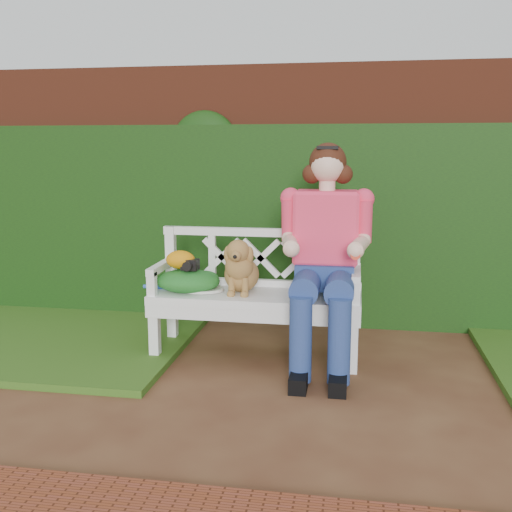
# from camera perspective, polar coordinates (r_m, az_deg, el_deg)

# --- Properties ---
(ground) EXTENTS (60.00, 60.00, 0.00)m
(ground) POSITION_cam_1_polar(r_m,az_deg,el_deg) (3.70, 6.41, -13.91)
(ground) COLOR #4E291A
(brick_wall) EXTENTS (10.00, 0.30, 2.20)m
(brick_wall) POSITION_cam_1_polar(r_m,az_deg,el_deg) (5.29, 7.86, 5.74)
(brick_wall) COLOR maroon
(brick_wall) RESTS_ON ground
(ivy_hedge) EXTENTS (10.00, 0.18, 1.70)m
(ivy_hedge) POSITION_cam_1_polar(r_m,az_deg,el_deg) (5.10, 7.70, 2.74)
(ivy_hedge) COLOR #18450D
(ivy_hedge) RESTS_ON ground
(grass_left) EXTENTS (2.60, 2.00, 0.05)m
(grass_left) POSITION_cam_1_polar(r_m,az_deg,el_deg) (5.20, -20.57, -6.99)
(grass_left) COLOR #274B16
(grass_left) RESTS_ON ground
(garden_bench) EXTENTS (1.59, 0.62, 0.48)m
(garden_bench) POSITION_cam_1_polar(r_m,az_deg,el_deg) (4.39, -0.00, -6.56)
(garden_bench) COLOR white
(garden_bench) RESTS_ON ground
(seated_woman) EXTENTS (0.84, 1.01, 1.59)m
(seated_woman) POSITION_cam_1_polar(r_m,az_deg,el_deg) (4.19, 6.62, 0.38)
(seated_woman) COLOR #F32C5D
(seated_woman) RESTS_ON ground
(dog) EXTENTS (0.38, 0.44, 0.41)m
(dog) POSITION_cam_1_polar(r_m,az_deg,el_deg) (4.29, -1.45, -0.85)
(dog) COLOR brown
(dog) RESTS_ON garden_bench
(tennis_racket) EXTENTS (0.69, 0.47, 0.03)m
(tennis_racket) POSITION_cam_1_polar(r_m,az_deg,el_deg) (4.41, -5.61, -3.10)
(tennis_racket) COLOR silver
(tennis_racket) RESTS_ON garden_bench
(green_bag) EXTENTS (0.47, 0.37, 0.16)m
(green_bag) POSITION_cam_1_polar(r_m,az_deg,el_deg) (4.39, -6.51, -2.31)
(green_bag) COLOR #238214
(green_bag) RESTS_ON garden_bench
(camera_item) EXTENTS (0.13, 0.10, 0.08)m
(camera_item) POSITION_cam_1_polar(r_m,az_deg,el_deg) (4.35, -6.30, -0.80)
(camera_item) COLOR black
(camera_item) RESTS_ON green_bag
(baseball_glove) EXTENTS (0.25, 0.21, 0.13)m
(baseball_glove) POSITION_cam_1_polar(r_m,az_deg,el_deg) (4.39, -7.21, -0.35)
(baseball_glove) COLOR orange
(baseball_glove) RESTS_ON green_bag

